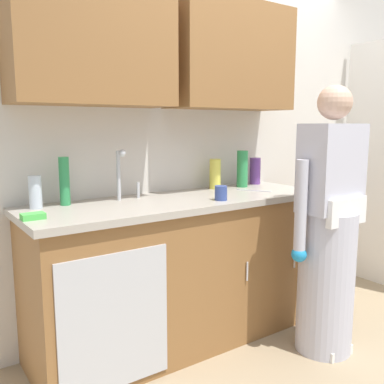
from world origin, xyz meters
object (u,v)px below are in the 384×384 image
(person_at_sink, at_px, (328,242))
(bottle_dish_liquid, at_px, (255,171))
(bottle_water_tall, at_px, (215,174))
(bottle_water_short, at_px, (64,181))
(sponge, at_px, (33,216))
(cup_by_sink, at_px, (221,193))
(bottle_cleaner_spray, at_px, (35,192))
(bottle_soap, at_px, (242,169))
(sink, at_px, (136,206))
(knife_on_counter, at_px, (254,191))

(person_at_sink, height_order, bottle_dish_liquid, person_at_sink)
(bottle_water_tall, bearing_deg, person_at_sink, -73.09)
(bottle_water_short, height_order, sponge, bottle_water_short)
(bottle_water_short, relative_size, cup_by_sink, 3.11)
(bottle_cleaner_spray, distance_m, bottle_dish_liquid, 1.66)
(bottle_cleaner_spray, bearing_deg, bottle_water_short, 2.82)
(bottle_water_tall, bearing_deg, bottle_dish_liquid, 3.20)
(bottle_water_short, bearing_deg, bottle_soap, -1.13)
(bottle_water_tall, bearing_deg, bottle_water_short, -179.30)
(bottle_cleaner_spray, relative_size, bottle_water_tall, 0.85)
(sponge, bearing_deg, bottle_soap, 9.12)
(sink, relative_size, bottle_cleaner_spray, 2.76)
(bottle_water_short, bearing_deg, knife_on_counter, -10.27)
(bottle_water_tall, bearing_deg, bottle_cleaner_spray, -179.02)
(bottle_soap, relative_size, sponge, 2.43)
(bottle_cleaner_spray, relative_size, cup_by_sink, 2.05)
(bottle_cleaner_spray, xyz_separation_m, bottle_water_short, (0.16, 0.01, 0.05))
(bottle_soap, height_order, knife_on_counter, bottle_soap)
(bottle_dish_liquid, height_order, bottle_water_tall, bottle_water_tall)
(bottle_cleaner_spray, bearing_deg, bottle_soap, -0.69)
(sink, height_order, bottle_water_short, sink)
(person_at_sink, xyz_separation_m, bottle_water_short, (-1.33, 0.79, 0.39))
(person_at_sink, distance_m, cup_by_sink, 0.71)
(person_at_sink, distance_m, sponge, 1.68)
(bottle_cleaner_spray, distance_m, sponge, 0.29)
(sink, xyz_separation_m, bottle_water_short, (-0.36, 0.17, 0.15))
(sink, bearing_deg, bottle_soap, 8.78)
(bottle_dish_liquid, distance_m, sponge, 1.78)
(sink, relative_size, bottle_dish_liquid, 2.47)
(bottle_soap, distance_m, knife_on_counter, 0.25)
(sink, distance_m, bottle_water_short, 0.43)
(person_at_sink, distance_m, bottle_soap, 0.85)
(knife_on_counter, bearing_deg, bottle_water_tall, 0.90)
(bottle_cleaner_spray, height_order, sponge, bottle_cleaner_spray)
(sink, xyz_separation_m, bottle_dish_liquid, (1.14, 0.21, 0.12))
(bottle_water_short, bearing_deg, sink, -25.75)
(bottle_dish_liquid, xyz_separation_m, bottle_water_tall, (-0.41, -0.02, 0.01))
(sponge, bearing_deg, knife_on_counter, 1.96)
(sink, height_order, person_at_sink, person_at_sink)
(bottle_water_tall, xyz_separation_m, cup_by_sink, (-0.26, -0.39, -0.06))
(person_at_sink, bearing_deg, cup_by_sink, 140.78)
(sink, relative_size, bottle_water_tall, 2.35)
(person_at_sink, relative_size, bottle_dish_liquid, 8.00)
(bottle_dish_liquid, distance_m, bottle_soap, 0.20)
(sink, xyz_separation_m, knife_on_counter, (0.88, -0.05, 0.02))
(bottle_dish_liquid, xyz_separation_m, bottle_soap, (-0.19, -0.06, 0.03))
(bottle_dish_liquid, bearing_deg, sink, -169.60)
(bottle_water_short, bearing_deg, person_at_sink, -30.67)
(knife_on_counter, bearing_deg, cup_by_sink, 78.25)
(bottle_dish_liquid, relative_size, bottle_soap, 0.76)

